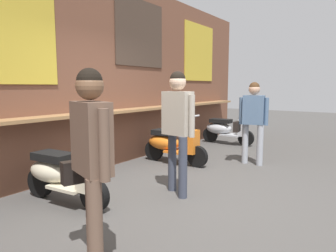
# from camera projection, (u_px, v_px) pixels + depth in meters

# --- Properties ---
(ground_plane) EXTENTS (32.57, 32.57, 0.00)m
(ground_plane) POSITION_uv_depth(u_px,v_px,m) (183.00, 191.00, 4.48)
(ground_plane) COLOR #474442
(market_stall_facade) EXTENTS (11.63, 0.61, 3.53)m
(market_stall_facade) POSITION_uv_depth(u_px,v_px,m) (86.00, 71.00, 5.40)
(market_stall_facade) COLOR brown
(market_stall_facade) RESTS_ON ground_plane
(scooter_cream) EXTENTS (0.50, 1.40, 0.97)m
(scooter_cream) POSITION_uv_depth(u_px,v_px,m) (61.00, 173.00, 4.00)
(scooter_cream) COLOR beige
(scooter_cream) RESTS_ON ground_plane
(scooter_orange) EXTENTS (0.46, 1.40, 0.97)m
(scooter_orange) POSITION_uv_depth(u_px,v_px,m) (171.00, 144.00, 6.10)
(scooter_orange) COLOR orange
(scooter_orange) RESTS_ON ground_plane
(scooter_silver) EXTENTS (0.46, 1.40, 0.97)m
(scooter_silver) POSITION_uv_depth(u_px,v_px,m) (225.00, 129.00, 8.16)
(scooter_silver) COLOR #B2B5BA
(scooter_silver) RESTS_ON ground_plane
(shopper_with_handbag) EXTENTS (0.34, 0.64, 1.59)m
(shopper_with_handbag) POSITION_uv_depth(u_px,v_px,m) (252.00, 115.00, 5.93)
(shopper_with_handbag) COLOR #999EA8
(shopper_with_handbag) RESTS_ON ground_plane
(shopper_browsing) EXTENTS (0.30, 0.58, 1.71)m
(shopper_browsing) POSITION_uv_depth(u_px,v_px,m) (177.00, 119.00, 4.24)
(shopper_browsing) COLOR #383D4C
(shopper_browsing) RESTS_ON ground_plane
(shopper_passing) EXTENTS (0.39, 0.66, 1.65)m
(shopper_passing) POSITION_uv_depth(u_px,v_px,m) (91.00, 150.00, 2.48)
(shopper_passing) COLOR brown
(shopper_passing) RESTS_ON ground_plane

